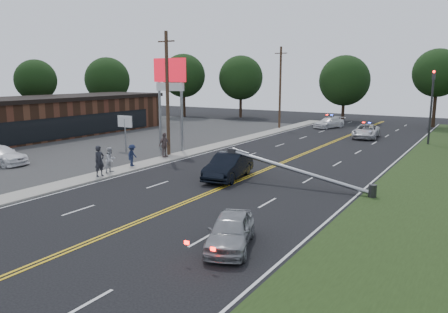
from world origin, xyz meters
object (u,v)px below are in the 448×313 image
Objects in this scene: small_sign at (125,124)px; utility_pole_far at (280,88)px; crashed_sedan at (228,166)px; waiting_sedan at (231,231)px; emergency_a at (366,131)px; pylon_sign at (170,82)px; bystander_a at (99,161)px; fallen_streetlight at (305,173)px; bystander_b at (110,160)px; traffic_signal at (432,101)px; utility_pole_mid at (167,94)px; bystander_d at (164,145)px; bystander_c at (132,155)px; emergency_b at (329,123)px.

small_sign is 22.68m from utility_pole_far.
crashed_sedan is (8.35, -26.36, -4.27)m from utility_pole_far.
waiting_sedan is 0.76× the size of emergency_a.
bystander_a is (2.47, -10.57, -4.87)m from pylon_sign.
crashed_sedan is 23.78m from emergency_a.
fallen_streetlight reaches higher than crashed_sedan.
pylon_sign is 3.99× the size of bystander_a.
traffic_signal is at bearing -35.03° from bystander_b.
crashed_sedan is (-9.15, -22.35, -3.39)m from traffic_signal.
small_sign is 0.31× the size of utility_pole_mid.
fallen_streetlight is 13.27m from bystander_d.
waiting_sedan is 16.36m from bystander_c.
bystander_b is at bearing 132.14° from waiting_sedan.
waiting_sedan is at bearing -44.67° from utility_pole_mid.
utility_pole_far is 39.09m from waiting_sedan.
fallen_streetlight reaches higher than emergency_b.
utility_pole_mid is at bearing -56.98° from pylon_sign.
traffic_signal is at bearing -27.76° from bystander_a.
bystander_b is (-10.36, -26.61, 0.27)m from emergency_a.
bystander_d is at bearing 167.36° from fallen_streetlight.
small_sign is 23.80m from waiting_sedan.
bystander_c is at bearing 3.95° from bystander_b.
bystander_a is at bearing 173.72° from bystander_c.
bystander_a is at bearing -115.60° from emergency_a.
bystander_a is 1.02× the size of bystander_d.
waiting_sedan is at bearing -56.44° from emergency_b.
utility_pole_mid reaches higher than bystander_d.
utility_pole_mid reaches higher than small_sign.
bystander_c is at bearing -175.38° from fallen_streetlight.
traffic_signal is 31.33m from bystander_a.
bystander_d is at bearing -88.91° from utility_pole_far.
bystander_d is (-13.85, 13.03, 0.43)m from waiting_sedan.
emergency_b is 31.40m from bystander_c.
utility_pole_mid is at bearing 11.62° from bystander_a.
utility_pole_mid is 6.57m from bystander_c.
bystander_a reaches higher than emergency_b.
small_sign is 1.80× the size of bystander_b.
fallen_streetlight is 4.66× the size of bystander_a.
bystander_a reaches higher than bystander_d.
utility_pole_mid is (4.80, 0.00, 2.75)m from small_sign.
pylon_sign is 25.45m from emergency_b.
utility_pole_mid is at bearing 5.29° from bystander_b.
utility_pole_far is at bearing 77.69° from small_sign.
bystander_c is 0.80× the size of bystander_d.
traffic_signal is 3.51× the size of bystander_a.
pylon_sign is at bearing -93.72° from utility_pole_far.
small_sign is 5.53m from utility_pole_mid.
bystander_c is (0.69, -27.03, -4.18)m from utility_pole_far.
emergency_a is (11.28, 19.24, -4.37)m from utility_pole_mid.
traffic_signal reaches higher than bystander_d.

